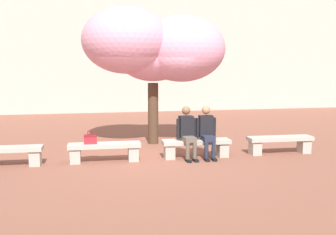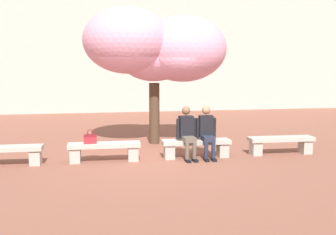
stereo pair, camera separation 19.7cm
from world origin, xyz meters
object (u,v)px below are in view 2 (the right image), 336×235
(stone_bench_near_west, at_px, (104,149))
(cherry_tree_main, at_px, (154,47))
(person_seated_right, at_px, (207,130))
(handbag, at_px, (90,138))
(stone_bench_west_end, at_px, (4,153))
(stone_bench_near_east, at_px, (281,143))
(person_seated_left, at_px, (187,131))
(stone_bench_center, at_px, (196,146))

(stone_bench_near_west, relative_size, cherry_tree_main, 0.42)
(person_seated_right, relative_size, handbag, 3.81)
(stone_bench_west_end, xyz_separation_m, handbag, (1.94, -0.01, 0.28))
(person_seated_right, xyz_separation_m, handbag, (-2.84, 0.04, -0.12))
(stone_bench_near_east, relative_size, cherry_tree_main, 0.42)
(stone_bench_near_east, distance_m, person_seated_left, 2.54)
(stone_bench_center, bearing_deg, stone_bench_west_end, 180.00)
(person_seated_left, distance_m, handbag, 2.34)
(stone_bench_near_east, xyz_separation_m, person_seated_right, (-2.01, -0.05, 0.40))
(person_seated_left, bearing_deg, stone_bench_near_west, 178.48)
(stone_bench_near_east, distance_m, cherry_tree_main, 4.33)
(person_seated_right, bearing_deg, stone_bench_near_east, 1.53)
(stone_bench_center, distance_m, person_seated_right, 0.47)
(stone_bench_west_end, xyz_separation_m, cherry_tree_main, (3.74, 1.80, 2.50))
(stone_bench_near_east, bearing_deg, person_seated_left, -178.78)
(person_seated_right, bearing_deg, stone_bench_center, 168.01)
(stone_bench_near_west, distance_m, person_seated_right, 2.55)
(person_seated_right, distance_m, handbag, 2.84)
(cherry_tree_main, bearing_deg, stone_bench_near_west, -129.40)
(person_seated_right, bearing_deg, stone_bench_west_end, 179.36)
(stone_bench_near_west, xyz_separation_m, cherry_tree_main, (1.48, 1.80, 2.50))
(stone_bench_west_end, height_order, stone_bench_center, same)
(stone_bench_west_end, height_order, person_seated_left, person_seated_left)
(stone_bench_west_end, relative_size, stone_bench_center, 1.00)
(stone_bench_west_end, bearing_deg, handbag, -0.38)
(stone_bench_near_west, height_order, stone_bench_near_east, same)
(stone_bench_west_end, height_order, handbag, handbag)
(stone_bench_near_east, height_order, cherry_tree_main, cherry_tree_main)
(stone_bench_center, height_order, person_seated_left, person_seated_left)
(person_seated_right, distance_m, cherry_tree_main, 2.99)
(stone_bench_west_end, bearing_deg, person_seated_left, -0.71)
(person_seated_left, bearing_deg, stone_bench_west_end, 179.29)
(stone_bench_west_end, bearing_deg, stone_bench_center, 0.00)
(handbag, bearing_deg, cherry_tree_main, 45.14)
(stone_bench_near_west, xyz_separation_m, handbag, (-0.33, -0.01, 0.28))
(stone_bench_center, distance_m, handbag, 2.60)
(person_seated_right, xyz_separation_m, cherry_tree_main, (-1.04, 1.85, 2.10))
(person_seated_right, height_order, handbag, person_seated_right)
(person_seated_left, height_order, handbag, person_seated_left)
(handbag, distance_m, cherry_tree_main, 3.38)
(handbag, bearing_deg, person_seated_left, -0.99)
(handbag, bearing_deg, stone_bench_near_east, 0.15)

